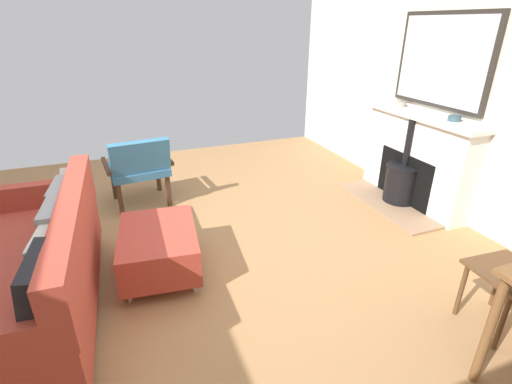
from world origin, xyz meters
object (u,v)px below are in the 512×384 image
mantel_bowl_near (400,104)px  armchair_accent (139,166)px  mantel_bowl_far (455,118)px  sofa (33,270)px  ottoman (159,247)px  fireplace (413,164)px

mantel_bowl_near → armchair_accent: bearing=-11.8°
mantel_bowl_near → armchair_accent: mantel_bowl_near is taller
mantel_bowl_near → mantel_bowl_far: bearing=90.0°
sofa → armchair_accent: (-0.83, -1.53, 0.09)m
mantel_bowl_near → sofa: (3.69, 0.93, -0.66)m
mantel_bowl_near → ottoman: size_ratio=0.16×
mantel_bowl_near → sofa: mantel_bowl_near is taller
mantel_bowl_near → fireplace: bearing=83.5°
sofa → ottoman: 0.87m
fireplace → sofa: fireplace is taller
mantel_bowl_near → ottoman: (2.85, 0.73, -0.80)m
sofa → ottoman: size_ratio=2.21×
mantel_bowl_far → armchair_accent: (2.86, -1.35, -0.57)m
fireplace → sofa: (3.64, 0.55, -0.08)m
mantel_bowl_near → mantel_bowl_far: 0.75m
fireplace → sofa: 3.69m
mantel_bowl_near → sofa: 3.86m
mantel_bowl_near → sofa: bearing=14.2°
armchair_accent → mantel_bowl_far: bearing=154.8°
armchair_accent → mantel_bowl_near: bearing=168.2°
sofa → ottoman: bearing=-166.5°
fireplace → mantel_bowl_near: mantel_bowl_near is taller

